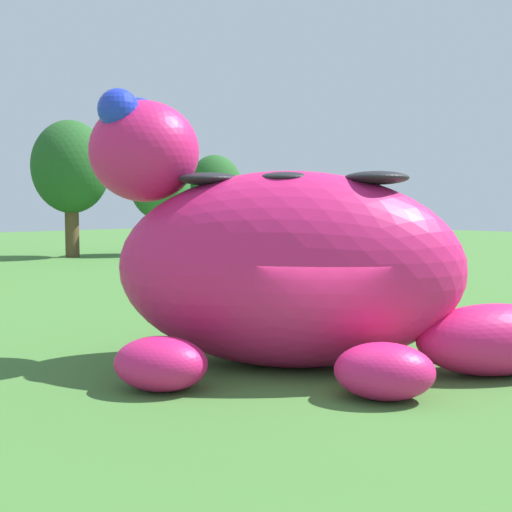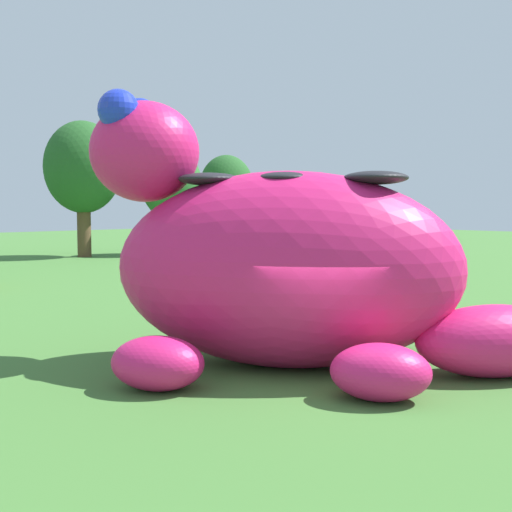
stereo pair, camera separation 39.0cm
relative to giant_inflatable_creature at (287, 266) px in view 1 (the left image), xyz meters
The scene contains 6 objects.
ground_plane 2.88m from the giant_inflatable_creature, 110.75° to the right, with size 160.00×160.00×0.00m, color #427533.
giant_inflatable_creature is the anchor object (origin of this frame).
tree_centre_right 34.98m from the giant_inflatable_creature, 68.77° to the left, with size 5.49×5.49×9.74m.
tree_mid_right 35.15m from the giant_inflatable_creature, 58.22° to the left, with size 4.55×4.55×8.07m.
tree_right 38.03m from the giant_inflatable_creature, 51.26° to the left, with size 4.36×4.36×7.75m.
spectator_by_cars 9.67m from the giant_inflatable_creature, 38.77° to the left, with size 0.38×0.26×1.71m.
Camera 1 is at (-10.46, -8.52, 3.72)m, focal length 45.91 mm.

